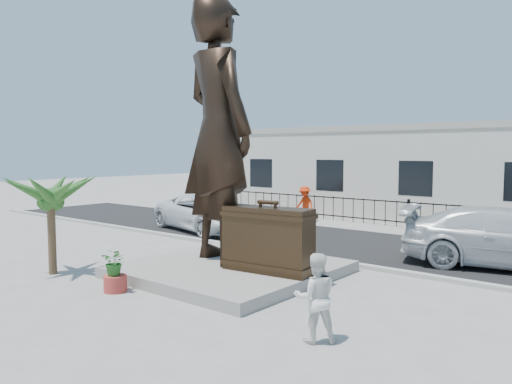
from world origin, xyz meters
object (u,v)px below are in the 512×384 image
tourist (316,297)px  car_white (207,213)px  statue (218,131)px  suitcase (268,240)px

tourist → car_white: 13.06m
car_white → statue: bearing=-119.0°
car_white → tourist: bearing=-113.2°
statue → suitcase: 3.43m
tourist → car_white: bearing=-78.9°
suitcase → tourist: size_ratio=1.48×
statue → tourist: bearing=167.9°
car_white → suitcase: bearing=-111.7°
suitcase → car_white: 8.99m
suitcase → tourist: bearing=-46.3°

